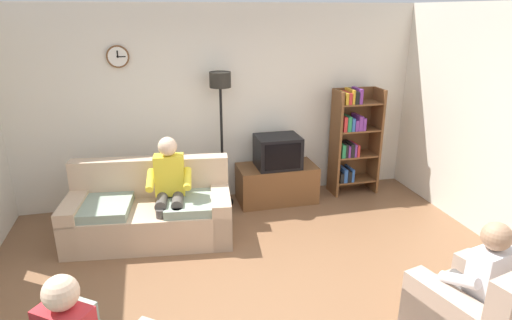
# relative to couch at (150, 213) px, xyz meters

# --- Properties ---
(ground_plane) EXTENTS (12.00, 12.00, 0.00)m
(ground_plane) POSITION_rel_couch_xyz_m (1.07, -1.61, -0.31)
(ground_plane) COLOR brown
(back_wall_assembly) EXTENTS (6.20, 0.17, 2.70)m
(back_wall_assembly) POSITION_rel_couch_xyz_m (1.07, 1.05, 1.04)
(back_wall_assembly) COLOR silver
(back_wall_assembly) RESTS_ON ground_plane
(couch) EXTENTS (1.99, 1.11, 0.90)m
(couch) POSITION_rel_couch_xyz_m (0.00, 0.00, 0.00)
(couch) COLOR tan
(couch) RESTS_ON ground_plane
(tv_stand) EXTENTS (1.10, 0.56, 0.53)m
(tv_stand) POSITION_rel_couch_xyz_m (1.77, 0.65, -0.05)
(tv_stand) COLOR brown
(tv_stand) RESTS_ON ground_plane
(tv) EXTENTS (0.60, 0.49, 0.44)m
(tv) POSITION_rel_couch_xyz_m (1.77, 0.62, 0.44)
(tv) COLOR black
(tv) RESTS_ON tv_stand
(bookshelf) EXTENTS (0.68, 0.36, 1.57)m
(bookshelf) POSITION_rel_couch_xyz_m (2.93, 0.71, 0.52)
(bookshelf) COLOR brown
(bookshelf) RESTS_ON ground_plane
(floor_lamp) EXTENTS (0.28, 0.28, 1.85)m
(floor_lamp) POSITION_rel_couch_xyz_m (1.01, 0.74, 1.14)
(floor_lamp) COLOR black
(floor_lamp) RESTS_ON ground_plane
(armchair_near_bookshelf) EXTENTS (0.99, 1.05, 0.90)m
(armchair_near_bookshelf) POSITION_rel_couch_xyz_m (2.54, -2.49, -0.02)
(armchair_near_bookshelf) COLOR tan
(armchair_near_bookshelf) RESTS_ON ground_plane
(person_on_couch) EXTENTS (0.55, 0.57, 1.24)m
(person_on_couch) POSITION_rel_couch_xyz_m (0.24, -0.11, 0.39)
(person_on_couch) COLOR yellow
(person_on_couch) RESTS_ON ground_plane
(person_in_right_armchair) EXTENTS (0.57, 0.59, 1.12)m
(person_in_right_armchair) POSITION_rel_couch_xyz_m (2.51, -2.41, 0.29)
(person_in_right_armchair) COLOR silver
(person_in_right_armchair) RESTS_ON ground_plane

